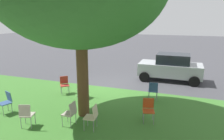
{
  "coord_description": "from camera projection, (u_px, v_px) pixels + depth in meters",
  "views": [
    {
      "loc": [
        -3.92,
        10.5,
        3.7
      ],
      "look_at": [
        -0.54,
        1.03,
        1.22
      ],
      "focal_mm": 33.53,
      "sensor_mm": 36.0,
      "label": 1
    }
  ],
  "objects": [
    {
      "name": "chair_7",
      "position": [
        7.0,
        101.0,
        8.33
      ],
      "size": [
        0.53,
        0.54,
        0.88
      ],
      "color": "#335184",
      "rests_on": "ground"
    },
    {
      "name": "grass_verge",
      "position": [
        83.0,
        108.0,
        8.84
      ],
      "size": [
        48.0,
        6.0,
        0.01
      ],
      "primitive_type": "cube",
      "color": "#3D752D",
      "rests_on": "ground"
    },
    {
      "name": "ground",
      "position": [
        109.0,
        86.0,
        11.77
      ],
      "size": [
        80.0,
        80.0,
        0.0
      ],
      "primitive_type": "plane",
      "color": "#424247"
    },
    {
      "name": "chair_1",
      "position": [
        83.0,
        87.0,
        10.01
      ],
      "size": [
        0.48,
        0.49,
        0.88
      ],
      "color": "beige",
      "rests_on": "ground"
    },
    {
      "name": "chair_6",
      "position": [
        26.0,
        114.0,
        7.2
      ],
      "size": [
        0.52,
        0.52,
        0.88
      ],
      "color": "#ADA393",
      "rests_on": "ground"
    },
    {
      "name": "chair_4",
      "position": [
        70.0,
        112.0,
        7.32
      ],
      "size": [
        0.42,
        0.42,
        0.88
      ],
      "color": "#ADA393",
      "rests_on": "ground"
    },
    {
      "name": "chair_0",
      "position": [
        148.0,
        108.0,
        7.63
      ],
      "size": [
        0.51,
        0.51,
        0.88
      ],
      "color": "#C64C1E",
      "rests_on": "ground"
    },
    {
      "name": "chair_3",
      "position": [
        92.0,
        115.0,
        7.06
      ],
      "size": [
        0.46,
        0.46,
        0.88
      ],
      "color": "beige",
      "rests_on": "ground"
    },
    {
      "name": "parked_car",
      "position": [
        171.0,
        67.0,
        12.72
      ],
      "size": [
        3.7,
        1.92,
        1.65
      ],
      "color": "#ADB2B7",
      "rests_on": "ground"
    },
    {
      "name": "chair_5",
      "position": [
        64.0,
        83.0,
        10.55
      ],
      "size": [
        0.59,
        0.59,
        0.88
      ],
      "color": "#B7332D",
      "rests_on": "ground"
    },
    {
      "name": "chair_2",
      "position": [
        153.0,
        90.0,
        9.63
      ],
      "size": [
        0.49,
        0.5,
        0.88
      ],
      "color": "#335184",
      "rests_on": "ground"
    }
  ]
}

